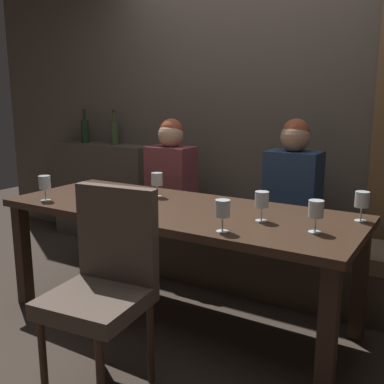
% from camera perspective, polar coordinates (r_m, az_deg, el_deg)
% --- Properties ---
extents(ground, '(9.00, 9.00, 0.00)m').
position_cam_1_polar(ground, '(3.03, -1.77, -15.63)').
color(ground, '#382D26').
extents(back_wall_tiled, '(6.00, 0.12, 3.00)m').
position_cam_1_polar(back_wall_tiled, '(3.76, 8.52, 13.38)').
color(back_wall_tiled, brown).
rests_on(back_wall_tiled, ground).
extents(back_counter, '(1.10, 0.28, 0.95)m').
position_cam_1_polar(back_counter, '(4.55, -11.11, 0.06)').
color(back_counter, '#494138').
rests_on(back_counter, ground).
extents(dining_table, '(2.20, 0.84, 0.74)m').
position_cam_1_polar(dining_table, '(2.78, -1.86, -3.66)').
color(dining_table, '#342217').
rests_on(dining_table, ground).
extents(banquette_bench, '(2.50, 0.44, 0.45)m').
position_cam_1_polar(banquette_bench, '(3.49, 4.52, -7.67)').
color(banquette_bench, '#4A3C2E').
rests_on(banquette_bench, ground).
extents(chair_near_side, '(0.48, 0.48, 0.98)m').
position_cam_1_polar(chair_near_side, '(2.24, -10.94, -10.39)').
color(chair_near_side, '#3D281C').
rests_on(chair_near_side, ground).
extents(diner_redhead, '(0.36, 0.24, 0.79)m').
position_cam_1_polar(diner_redhead, '(3.58, -2.65, 2.66)').
color(diner_redhead, brown).
rests_on(diner_redhead, banquette_bench).
extents(diner_bearded, '(0.36, 0.24, 0.81)m').
position_cam_1_polar(diner_bearded, '(3.17, 12.68, 1.34)').
color(diner_bearded, navy).
rests_on(diner_bearded, banquette_bench).
extents(wine_bottle_dark_red, '(0.08, 0.08, 0.33)m').
position_cam_1_polar(wine_bottle_dark_red, '(4.58, -13.39, 7.56)').
color(wine_bottle_dark_red, black).
rests_on(wine_bottle_dark_red, back_counter).
extents(wine_bottle_pale_label, '(0.08, 0.08, 0.33)m').
position_cam_1_polar(wine_bottle_pale_label, '(4.35, -9.78, 7.49)').
color(wine_bottle_pale_label, '#384728').
rests_on(wine_bottle_pale_label, back_counter).
extents(wine_glass_end_left, '(0.08, 0.08, 0.16)m').
position_cam_1_polar(wine_glass_end_left, '(2.24, 3.90, -2.29)').
color(wine_glass_end_left, silver).
rests_on(wine_glass_end_left, dining_table).
extents(wine_glass_center_front, '(0.08, 0.08, 0.16)m').
position_cam_1_polar(wine_glass_center_front, '(2.46, 8.82, -1.03)').
color(wine_glass_center_front, silver).
rests_on(wine_glass_center_front, dining_table).
extents(wine_glass_far_right, '(0.08, 0.08, 0.16)m').
position_cam_1_polar(wine_glass_far_right, '(3.05, -18.14, 1.09)').
color(wine_glass_far_right, silver).
rests_on(wine_glass_far_right, dining_table).
extents(wine_glass_near_left, '(0.08, 0.08, 0.16)m').
position_cam_1_polar(wine_glass_near_left, '(3.02, -4.46, 1.55)').
color(wine_glass_near_left, silver).
rests_on(wine_glass_near_left, dining_table).
extents(wine_glass_end_right, '(0.08, 0.08, 0.16)m').
position_cam_1_polar(wine_glass_end_right, '(2.59, 20.70, -0.98)').
color(wine_glass_end_right, silver).
rests_on(wine_glass_end_right, dining_table).
extents(wine_glass_center_back, '(0.08, 0.08, 0.16)m').
position_cam_1_polar(wine_glass_center_back, '(2.31, 15.41, -2.18)').
color(wine_glass_center_back, silver).
rests_on(wine_glass_center_back, dining_table).
extents(dessert_plate, '(0.19, 0.19, 0.05)m').
position_cam_1_polar(dessert_plate, '(3.12, -10.68, -0.20)').
color(dessert_plate, white).
rests_on(dessert_plate, dining_table).
extents(fork_on_table, '(0.05, 0.17, 0.01)m').
position_cam_1_polar(fork_on_table, '(3.22, -12.58, -0.11)').
color(fork_on_table, silver).
rests_on(fork_on_table, dining_table).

